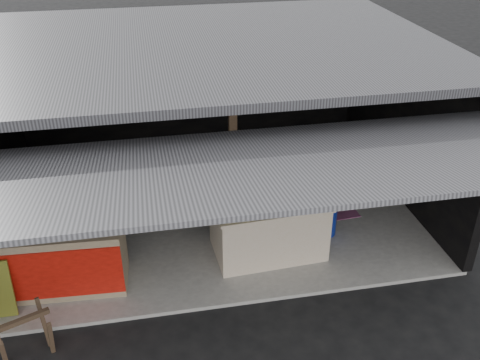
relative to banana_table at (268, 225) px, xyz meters
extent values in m
plane|color=black|center=(-0.70, -1.08, -0.53)|extent=(80.00, 80.00, 0.00)
cube|color=gray|center=(-0.70, 1.42, -0.50)|extent=(7.00, 5.00, 0.06)
cube|color=black|center=(-0.70, 3.92, 0.98)|extent=(7.00, 0.15, 2.90)
cube|color=black|center=(2.80, 1.42, 0.98)|extent=(0.15, 5.00, 2.90)
cube|color=#232326|center=(-0.70, 1.42, 2.43)|extent=(7.20, 5.20, 0.12)
cube|color=#232326|center=(-0.70, -2.03, 2.20)|extent=(7.40, 2.47, 0.48)
cube|color=#4F3827|center=(-0.40, 0.82, 0.95)|extent=(0.12, 0.12, 2.85)
cube|color=silver|center=(0.00, 0.00, -0.02)|extent=(1.70, 1.08, 0.90)
cube|color=silver|center=(0.00, 0.00, 0.45)|extent=(1.77, 1.15, 0.04)
cube|color=white|center=(-0.13, 0.76, -0.03)|extent=(0.85, 0.61, 0.90)
cube|color=navy|center=(-0.13, 0.48, 0.02)|extent=(0.63, 0.07, 0.27)
cube|color=#B21414|center=(-0.13, 0.48, -0.30)|extent=(0.40, 0.05, 0.09)
cube|color=#998466|center=(-3.04, -0.23, 0.02)|extent=(1.79, 0.86, 0.99)
cube|color=red|center=(-3.04, -0.63, 0.02)|extent=(1.75, 0.12, 0.77)
cube|color=white|center=(-3.04, -0.64, 0.02)|extent=(0.60, 0.04, 0.20)
cube|color=navy|center=(-3.04, 0.10, 0.92)|extent=(1.75, 0.15, 0.82)
cube|color=#4F3827|center=(-3.56, -1.76, -0.20)|extent=(0.14, 0.25, 0.65)
cube|color=#4F3827|center=(-3.07, -1.55, -0.20)|extent=(0.14, 0.25, 0.65)
cube|color=#4F3827|center=(-3.19, -1.25, -0.20)|extent=(0.14, 0.25, 0.65)
cube|color=#4F3827|center=(-3.38, -1.50, 0.09)|extent=(0.66, 0.32, 0.06)
cylinder|color=navy|center=(1.03, 0.28, -0.21)|extent=(0.37, 0.37, 0.54)
cylinder|color=#0A173A|center=(1.43, 1.08, -0.25)|extent=(0.03, 0.03, 0.45)
cylinder|color=#0A173A|center=(1.76, 0.98, -0.25)|extent=(0.03, 0.03, 0.45)
cylinder|color=#0A173A|center=(1.53, 1.42, -0.25)|extent=(0.03, 0.03, 0.45)
cylinder|color=#0A173A|center=(1.87, 1.31, -0.25)|extent=(0.03, 0.03, 0.45)
cube|color=#0A173A|center=(1.65, 1.20, -0.02)|extent=(0.54, 0.54, 0.04)
cube|color=#0A173A|center=(1.71, 1.39, 0.21)|extent=(0.42, 0.17, 0.46)
cube|color=#6B1753|center=(1.02, 1.05, -0.47)|extent=(1.57, 1.11, 0.01)
cube|color=black|center=(-1.50, 3.82, 1.38)|extent=(0.32, 0.03, 0.42)
cube|color=#4C4C59|center=(-1.50, 3.80, 1.38)|extent=(0.26, 0.02, 0.34)
cube|color=black|center=(-0.90, 3.82, 1.40)|extent=(0.32, 0.03, 0.42)
cube|color=#4C4C59|center=(-0.90, 3.80, 1.40)|extent=(0.26, 0.02, 0.34)
cube|color=black|center=(-0.20, 3.82, 1.42)|extent=(0.32, 0.03, 0.42)
cube|color=#4C4C59|center=(-0.20, 3.80, 1.42)|extent=(0.26, 0.02, 0.34)
camera|label=1|loc=(-1.70, -6.55, 4.67)|focal=40.00mm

